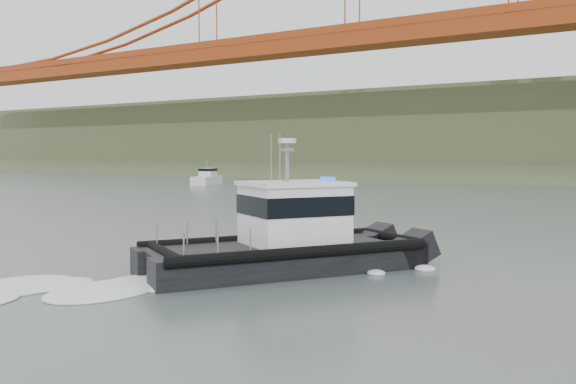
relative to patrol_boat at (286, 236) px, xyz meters
name	(u,v)px	position (x,y,z in m)	size (l,w,h in m)	color
ground	(136,265)	(-5.46, -2.27, -1.26)	(400.00, 400.00, 0.00)	#505F5B
patrol_boat	(286,236)	(0.00, 0.00, 0.00)	(8.54, 10.79, 5.01)	black
motorboat	(207,178)	(-43.84, 46.84, -0.37)	(4.22, 6.83, 3.56)	silver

